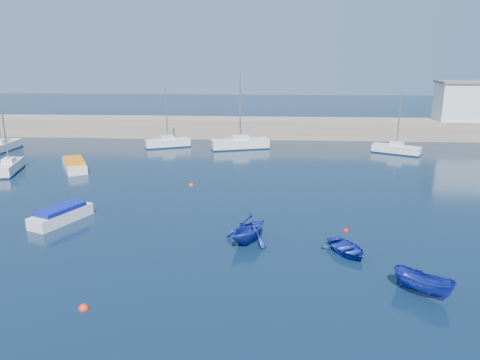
# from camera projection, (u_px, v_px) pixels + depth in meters

# --- Properties ---
(ground) EXTENTS (220.00, 220.00, 0.00)m
(ground) POSITION_uv_depth(u_px,v_px,m) (220.00, 315.00, 21.85)
(ground) COLOR #0B1D33
(ground) RESTS_ON ground
(back_wall) EXTENTS (96.00, 4.50, 2.60)m
(back_wall) POSITION_uv_depth(u_px,v_px,m) (253.00, 128.00, 65.71)
(back_wall) COLOR gray
(back_wall) RESTS_ON ground
(harbor_office) EXTENTS (10.00, 4.00, 5.00)m
(harbor_office) POSITION_uv_depth(u_px,v_px,m) (476.00, 102.00, 62.94)
(harbor_office) COLOR silver
(harbor_office) RESTS_ON back_wall
(sailboat_3) EXTENTS (2.56, 5.36, 7.00)m
(sailboat_3) POSITION_uv_depth(u_px,v_px,m) (9.00, 167.00, 46.78)
(sailboat_3) COLOR silver
(sailboat_3) RESTS_ON ground
(sailboat_4) EXTENTS (2.01, 6.18, 8.04)m
(sailboat_4) POSITION_uv_depth(u_px,v_px,m) (2.00, 147.00, 56.69)
(sailboat_4) COLOR silver
(sailboat_4) RESTS_ON ground
(sailboat_5) EXTENTS (5.69, 3.54, 7.37)m
(sailboat_5) POSITION_uv_depth(u_px,v_px,m) (168.00, 143.00, 59.02)
(sailboat_5) COLOR silver
(sailboat_5) RESTS_ON ground
(sailboat_6) EXTENTS (7.33, 3.90, 9.31)m
(sailboat_6) POSITION_uv_depth(u_px,v_px,m) (240.00, 144.00, 58.05)
(sailboat_6) COLOR silver
(sailboat_6) RESTS_ON ground
(sailboat_7) EXTENTS (5.58, 3.91, 7.30)m
(sailboat_7) POSITION_uv_depth(u_px,v_px,m) (396.00, 149.00, 55.37)
(sailboat_7) COLOR silver
(sailboat_7) RESTS_ON ground
(motorboat_1) EXTENTS (3.38, 4.94, 1.15)m
(motorboat_1) POSITION_uv_depth(u_px,v_px,m) (61.00, 215.00, 33.50)
(motorboat_1) COLOR silver
(motorboat_1) RESTS_ON ground
(motorboat_2) EXTENTS (4.24, 5.59, 1.10)m
(motorboat_2) POSITION_uv_depth(u_px,v_px,m) (74.00, 165.00, 48.03)
(motorboat_2) COLOR silver
(motorboat_2) RESTS_ON ground
(dinghy_center) EXTENTS (3.46, 3.91, 0.67)m
(dinghy_center) POSITION_uv_depth(u_px,v_px,m) (347.00, 249.00, 28.28)
(dinghy_center) COLOR navy
(dinghy_center) RESTS_ON ground
(dinghy_left) EXTENTS (4.49, 4.63, 1.86)m
(dinghy_left) POSITION_uv_depth(u_px,v_px,m) (248.00, 229.00, 29.82)
(dinghy_left) COLOR navy
(dinghy_left) RESTS_ON ground
(dinghy_right) EXTENTS (3.16, 3.00, 1.22)m
(dinghy_right) POSITION_uv_depth(u_px,v_px,m) (423.00, 284.00, 23.47)
(dinghy_right) COLOR navy
(dinghy_right) RESTS_ON ground
(buoy_0) EXTENTS (0.49, 0.49, 0.49)m
(buoy_0) POSITION_uv_depth(u_px,v_px,m) (84.00, 309.00, 22.35)
(buoy_0) COLOR #F92D0D
(buoy_0) RESTS_ON ground
(buoy_1) EXTENTS (0.39, 0.39, 0.39)m
(buoy_1) POSITION_uv_depth(u_px,v_px,m) (346.00, 231.00, 31.91)
(buoy_1) COLOR red
(buoy_1) RESTS_ON ground
(buoy_3) EXTENTS (0.44, 0.44, 0.44)m
(buoy_3) POSITION_uv_depth(u_px,v_px,m) (191.00, 185.00, 42.57)
(buoy_3) COLOR #F92D0D
(buoy_3) RESTS_ON ground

